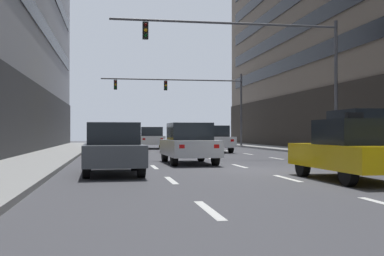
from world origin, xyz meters
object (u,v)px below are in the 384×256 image
car_parked_2 (359,137)px  traffic_signal_1 (192,93)px  taxi_driving_0 (109,140)px  taxi_driving_1 (352,150)px  car_driving_5 (151,138)px  traffic_signal_0 (269,56)px  car_driving_4 (189,144)px  car_driving_2 (213,139)px  car_driving_3 (113,149)px

car_parked_2 → traffic_signal_1: bearing=97.4°
taxi_driving_0 → taxi_driving_1: taxi_driving_0 is taller
car_driving_5 → traffic_signal_0: size_ratio=0.39×
car_parked_2 → traffic_signal_1: 24.19m
car_driving_4 → car_parked_2: car_parked_2 is taller
car_driving_2 → car_driving_4: size_ratio=1.04×
taxi_driving_0 → traffic_signal_1: traffic_signal_1 is taller
car_parked_2 → traffic_signal_0: size_ratio=0.39×
car_driving_2 → car_parked_2: size_ratio=1.01×
taxi_driving_1 → traffic_signal_1: bearing=88.4°
taxi_driving_0 → car_driving_3: 16.69m
car_driving_5 → traffic_signal_0: 15.91m
car_driving_4 → traffic_signal_1: traffic_signal_1 is taller
car_driving_2 → traffic_signal_1: size_ratio=0.37×
taxi_driving_0 → car_driving_2: (6.62, -0.74, 0.05)m
car_driving_3 → car_driving_5: size_ratio=0.91×
taxi_driving_0 → car_parked_2: (10.26, -12.84, 0.30)m
taxi_driving_0 → car_driving_5: size_ratio=0.94×
car_driving_4 → traffic_signal_1: bearing=80.2°
taxi_driving_0 → car_driving_3: size_ratio=1.03×
taxi_driving_1 → car_driving_2: (0.27, 18.93, 0.05)m
taxi_driving_0 → car_driving_5: bearing=64.2°
car_driving_2 → car_parked_2: 12.64m
taxi_driving_0 → traffic_signal_0: (8.07, -7.81, 4.38)m
car_driving_4 → car_driving_5: 18.80m
car_driving_4 → taxi_driving_1: bearing=-67.6°
car_driving_2 → traffic_signal_0: 8.42m
taxi_driving_1 → car_driving_3: size_ratio=1.03×
car_driving_5 → traffic_signal_0: bearing=-71.6°
taxi_driving_1 → traffic_signal_1: size_ratio=0.34×
taxi_driving_0 → car_driving_3: taxi_driving_0 is taller
car_parked_2 → traffic_signal_0: (-2.19, 5.03, 4.08)m
car_parked_2 → traffic_signal_0: 6.83m
taxi_driving_1 → car_parked_2: (3.92, 6.83, 0.30)m
traffic_signal_0 → taxi_driving_1: bearing=-98.3°
taxi_driving_0 → car_driving_5: taxi_driving_0 is taller
car_driving_2 → car_driving_3: 17.22m
traffic_signal_1 → traffic_signal_0: bearing=-87.2°
car_driving_4 → taxi_driving_0: bearing=104.9°
taxi_driving_1 → traffic_signal_0: bearing=81.7°
taxi_driving_1 → car_driving_4: taxi_driving_1 is taller
taxi_driving_0 → traffic_signal_0: traffic_signal_0 is taller
taxi_driving_0 → car_driving_2: size_ratio=0.93×
taxi_driving_1 → car_driving_3: 6.88m
car_driving_3 → traffic_signal_1: traffic_signal_1 is taller
car_driving_2 → car_parked_2: car_parked_2 is taller
taxi_driving_1 → car_driving_5: (-3.09, 26.39, 0.04)m
car_driving_5 → car_driving_2: bearing=-65.7°
car_driving_3 → traffic_signal_1: 28.72m
car_driving_3 → traffic_signal_0: (7.93, 8.88, 4.41)m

